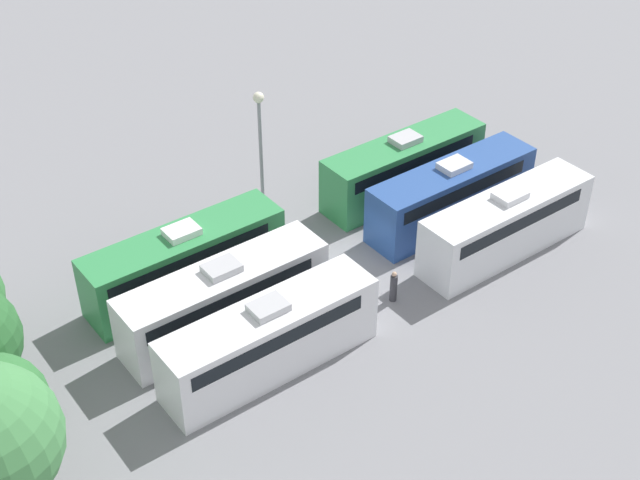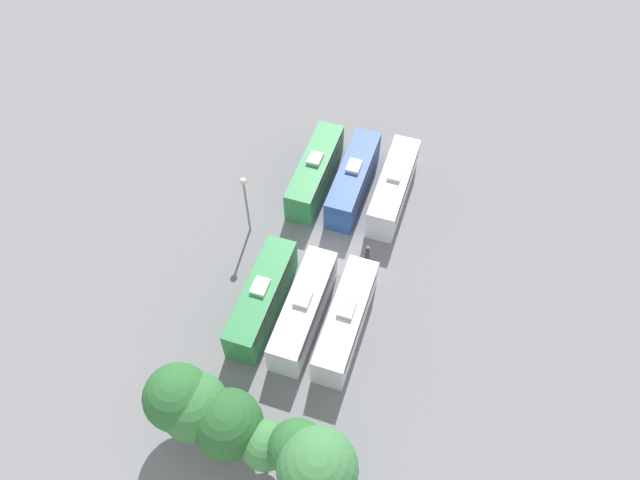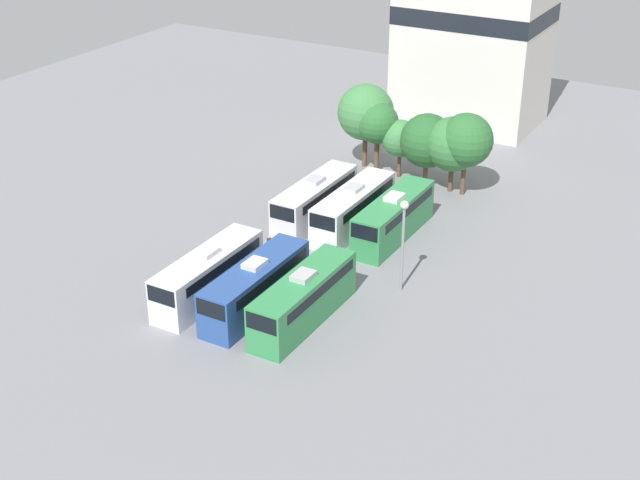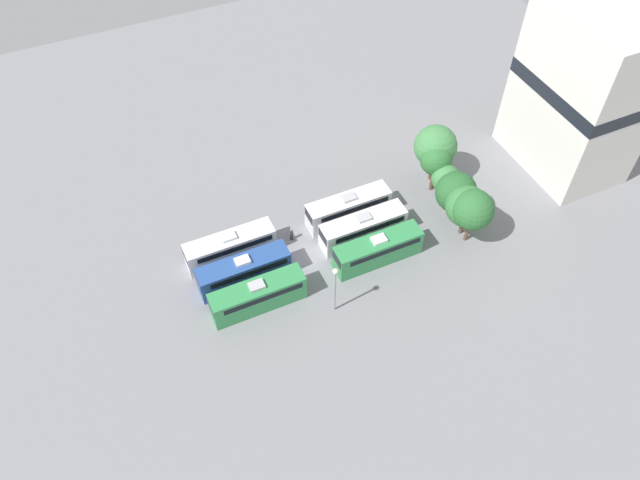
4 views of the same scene
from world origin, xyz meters
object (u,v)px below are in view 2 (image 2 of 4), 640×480
object	(u,v)px
bus_2	(315,171)
tree_0	(317,468)
bus_3	(346,320)
tree_1	(297,448)
light_pole	(245,196)
tree_4	(194,407)
tree_2	(265,445)
bus_1	(353,179)
tree_3	(228,424)
bus_5	(262,298)
bus_4	(303,309)
tree_5	(177,397)
worker_person	(367,253)
bus_0	(393,187)

from	to	relation	value
bus_2	tree_0	size ratio (longest dim) A/B	1.28
bus_3	tree_1	size ratio (longest dim) A/B	1.50
light_pole	tree_4	xyz separation A→B (m)	(-3.64, 18.01, -0.38)
tree_2	tree_4	distance (m)	5.45
light_pole	tree_4	bearing A→B (deg)	101.41
tree_4	bus_1	bearing A→B (deg)	-98.67
bus_1	tree_3	xyz separation A→B (m)	(1.29, 25.54, 2.31)
bus_5	light_pole	xyz separation A→B (m)	(4.09, -7.27, 2.95)
bus_5	tree_0	xyz separation A→B (m)	(-8.80, 12.21, 3.47)
light_pole	tree_1	size ratio (longest dim) A/B	1.02
bus_4	tree_5	distance (m)	12.29
worker_person	light_pole	xyz separation A→B (m)	(10.85, 0.29, 3.96)
bus_4	tree_1	world-z (taller)	tree_1
bus_1	worker_person	xyz separation A→B (m)	(-3.37, 6.92, -1.01)
bus_1	bus_3	size ratio (longest dim) A/B	1.00
bus_4	bus_5	bearing A→B (deg)	0.29
bus_0	bus_3	xyz separation A→B (m)	(0.13, 14.54, 0.00)
bus_0	bus_1	distance (m)	3.78
bus_4	bus_3	bearing A→B (deg)	-177.51
bus_2	tree_2	bearing A→B (deg)	101.31
bus_5	bus_0	bearing A→B (deg)	-115.96
bus_4	bus_2	bearing A→B (deg)	-75.06
tree_2	tree_5	bearing A→B (deg)	-7.01
bus_1	bus_4	xyz separation A→B (m)	(-0.16, 14.46, 0.00)
tree_4	bus_0	bearing A→B (deg)	-106.66
light_pole	tree_2	world-z (taller)	light_pole
tree_0	tree_2	distance (m)	4.28
tree_1	bus_3	bearing A→B (deg)	-89.50
bus_1	tree_1	world-z (taller)	tree_1
bus_2	light_pole	distance (m)	8.51
bus_5	tree_2	bearing A→B (deg)	113.12
bus_1	tree_5	world-z (taller)	tree_5
bus_0	bus_2	world-z (taller)	same
bus_4	tree_4	size ratio (longest dim) A/B	1.49
light_pole	tree_0	size ratio (longest dim) A/B	0.87
bus_4	light_pole	size ratio (longest dim) A/B	1.47
light_pole	tree_1	world-z (taller)	light_pole
tree_2	tree_3	size ratio (longest dim) A/B	0.83
tree_0	tree_2	xyz separation A→B (m)	(3.90, -0.73, -1.59)
bus_5	light_pole	bearing A→B (deg)	-60.64
light_pole	bus_0	bearing A→B (deg)	-146.53
bus_1	bus_4	bearing A→B (deg)	90.63
tree_3	bus_2	bearing A→B (deg)	-84.68
bus_0	bus_2	distance (m)	7.43
bus_2	tree_3	distance (m)	25.54
bus_1	tree_2	xyz separation A→B (m)	(-1.50, 25.95, 1.88)
bus_5	tree_2	xyz separation A→B (m)	(-4.90, 11.47, 1.88)
worker_person	tree_4	size ratio (longest dim) A/B	0.25
bus_2	tree_1	bearing A→B (deg)	106.08
tree_0	tree_3	xyz separation A→B (m)	(6.69, -1.15, -1.16)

